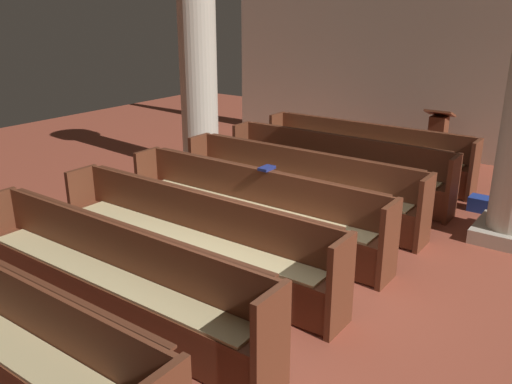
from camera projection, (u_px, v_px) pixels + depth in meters
ground_plane at (275, 281)px, 5.73m from camera, size 19.20×19.20×0.00m
back_wall at (464, 38)px, 9.63m from camera, size 10.00×0.16×4.50m
pew_row_0 at (365, 150)px, 9.02m from camera, size 3.63×0.47×0.91m
pew_row_1 at (335, 165)px, 8.19m from camera, size 3.63×0.46×0.91m
pew_row_2 at (298, 183)px, 7.36m from camera, size 3.63×0.47×0.91m
pew_row_3 at (252, 205)px, 6.53m from camera, size 3.63×0.46×0.91m
pew_row_4 at (192, 234)px, 5.70m from camera, size 3.63×0.46×0.91m
pew_row_5 at (111, 274)px, 4.87m from camera, size 3.63×0.47×0.91m
pillar_far_side at (198, 62)px, 9.00m from camera, size 0.92×0.92×3.66m
lectern at (436, 144)px, 9.55m from camera, size 0.48×0.45×1.08m
hymn_book at (267, 168)px, 6.48m from camera, size 0.13×0.21×0.04m
kneeler_box_blue at (483, 204)px, 7.64m from camera, size 0.39×0.26×0.21m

